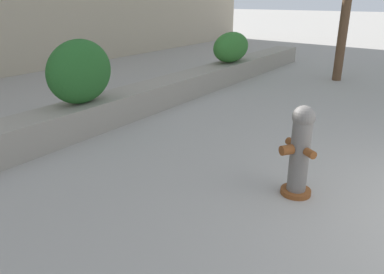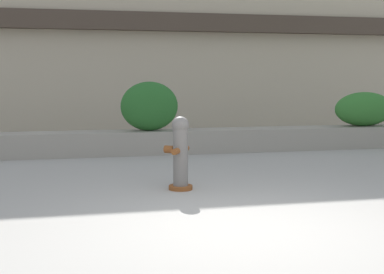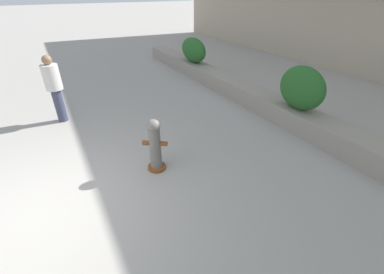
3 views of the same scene
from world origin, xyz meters
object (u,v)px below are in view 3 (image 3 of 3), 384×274
Objects in this scene: hedge_bush_0 at (193,50)px; hedge_bush_1 at (302,88)px; fire_hydrant at (155,145)px; pedestrian at (54,85)px.

hedge_bush_0 is 5.23m from hedge_bush_1.
pedestrian is at bearing -156.75° from fire_hydrant.
hedge_bush_0 is 0.90× the size of pedestrian.
hedge_bush_0 is at bearing 110.72° from pedestrian.
pedestrian reaches higher than fire_hydrant.
fire_hydrant is 3.51m from pedestrian.
pedestrian is at bearing -122.48° from hedge_bush_1.
hedge_bush_1 is at bearing 0.00° from hedge_bush_0.
fire_hydrant is 0.62× the size of pedestrian.
hedge_bush_1 is (5.23, 0.00, 0.06)m from hedge_bush_0.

